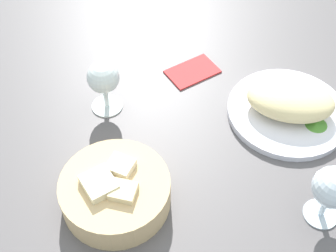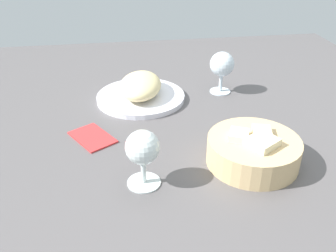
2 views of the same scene
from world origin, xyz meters
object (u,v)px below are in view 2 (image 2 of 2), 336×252
plate (141,97)px  bread_basket (253,150)px  wine_glass_far (222,66)px  wine_glass_near (143,151)px  folded_napkin (92,136)px

plate → bread_basket: 39.03cm
plate → wine_glass_far: wine_glass_far is taller
bread_basket → wine_glass_near: 23.34cm
wine_glass_far → wine_glass_near: bearing=-33.8°
wine_glass_far → folded_napkin: size_ratio=1.08×
bread_basket → wine_glass_near: size_ratio=1.65×
plate → wine_glass_far: bearing=94.0°
bread_basket → folded_napkin: bread_basket is taller
plate → wine_glass_near: 37.43cm
plate → bread_basket: size_ratio=1.29×
bread_basket → wine_glass_far: 35.45cm
wine_glass_near → wine_glass_far: bearing=146.2°
plate → bread_basket: bearing=31.1°
wine_glass_far → folded_napkin: wine_glass_far is taller
wine_glass_far → bread_basket: bearing=-4.9°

